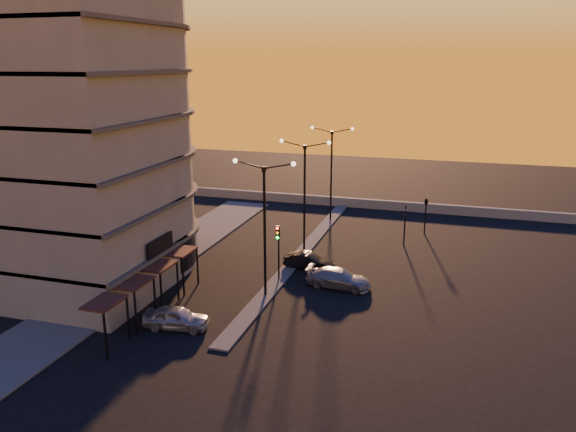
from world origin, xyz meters
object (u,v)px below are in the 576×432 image
at_px(car_hatchback, 176,318).
at_px(car_wagon, 339,278).
at_px(streetlamp_mid, 305,187).
at_px(traffic_light_main, 278,244).
at_px(car_sedan, 309,261).

xyz_separation_m(car_hatchback, car_wagon, (8.06, 9.19, -0.01)).
height_order(streetlamp_mid, car_hatchback, streetlamp_mid).
relative_size(traffic_light_main, car_sedan, 1.11).
bearing_deg(car_hatchback, car_wagon, -49.05).
distance_m(traffic_light_main, car_sedan, 4.12).
xyz_separation_m(traffic_light_main, car_wagon, (4.50, 0.15, -2.21)).
xyz_separation_m(traffic_light_main, car_sedan, (1.50, 3.11, -2.26)).
distance_m(car_hatchback, car_wagon, 12.22).
bearing_deg(car_sedan, streetlamp_mid, 26.16).
xyz_separation_m(streetlamp_mid, car_hatchback, (-3.56, -16.16, -4.91)).
distance_m(streetlamp_mid, car_sedan, 6.56).
xyz_separation_m(car_hatchback, car_sedan, (5.06, 12.14, -0.05)).
relative_size(car_hatchback, car_wagon, 0.86).
bearing_deg(car_hatchback, car_sedan, -30.41).
xyz_separation_m(streetlamp_mid, car_wagon, (4.50, -6.98, -4.92)).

